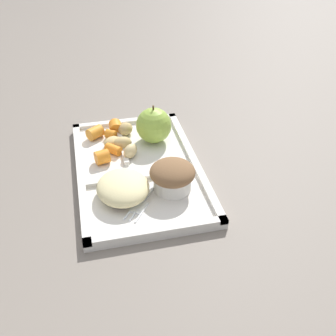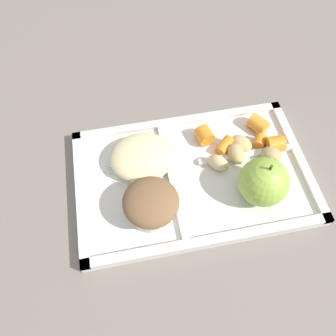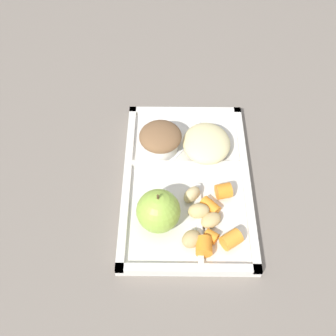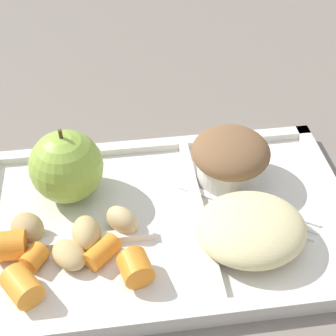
% 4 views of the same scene
% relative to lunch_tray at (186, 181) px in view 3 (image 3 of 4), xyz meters
% --- Properties ---
extents(ground, '(6.00, 6.00, 0.00)m').
position_rel_lunch_tray_xyz_m(ground, '(0.00, 0.00, -0.01)').
color(ground, slate).
extents(lunch_tray, '(0.37, 0.23, 0.02)m').
position_rel_lunch_tray_xyz_m(lunch_tray, '(0.00, 0.00, 0.00)').
color(lunch_tray, silver).
rests_on(lunch_tray, ground).
extents(green_apple, '(0.07, 0.07, 0.08)m').
position_rel_lunch_tray_xyz_m(green_apple, '(-0.09, 0.05, 0.04)').
color(green_apple, '#93B742').
rests_on(green_apple, lunch_tray).
extents(bran_muffin, '(0.08, 0.08, 0.05)m').
position_rel_lunch_tray_xyz_m(bran_muffin, '(0.07, 0.05, 0.03)').
color(bran_muffin, silver).
rests_on(bran_muffin, lunch_tray).
extents(carrot_slice_center, '(0.04, 0.04, 0.02)m').
position_rel_lunch_tray_xyz_m(carrot_slice_center, '(-0.06, -0.04, 0.01)').
color(carrot_slice_center, orange).
rests_on(carrot_slice_center, lunch_tray).
extents(carrot_slice_tilted, '(0.03, 0.03, 0.03)m').
position_rel_lunch_tray_xyz_m(carrot_slice_tilted, '(-0.14, -0.02, 0.02)').
color(carrot_slice_tilted, orange).
rests_on(carrot_slice_tilted, lunch_tray).
extents(carrot_slice_edge, '(0.03, 0.03, 0.02)m').
position_rel_lunch_tray_xyz_m(carrot_slice_edge, '(-0.12, -0.04, 0.01)').
color(carrot_slice_edge, orange).
rests_on(carrot_slice_edge, lunch_tray).
extents(carrot_slice_diagonal, '(0.03, 0.03, 0.03)m').
position_rel_lunch_tray_xyz_m(carrot_slice_diagonal, '(-0.03, -0.06, 0.02)').
color(carrot_slice_diagonal, orange).
rests_on(carrot_slice_diagonal, lunch_tray).
extents(carrot_slice_small, '(0.04, 0.04, 0.03)m').
position_rel_lunch_tray_xyz_m(carrot_slice_small, '(-0.13, -0.07, 0.02)').
color(carrot_slice_small, orange).
rests_on(carrot_slice_small, lunch_tray).
extents(potato_chunk_golden, '(0.03, 0.04, 0.03)m').
position_rel_lunch_tray_xyz_m(potato_chunk_golden, '(-0.07, -0.02, 0.02)').
color(potato_chunk_golden, tan).
rests_on(potato_chunk_golden, lunch_tray).
extents(potato_chunk_wedge, '(0.04, 0.05, 0.02)m').
position_rel_lunch_tray_xyz_m(potato_chunk_wedge, '(-0.09, -0.04, 0.01)').
color(potato_chunk_wedge, tan).
rests_on(potato_chunk_wedge, lunch_tray).
extents(potato_chunk_browned, '(0.04, 0.04, 0.03)m').
position_rel_lunch_tray_xyz_m(potato_chunk_browned, '(-0.13, -0.01, 0.02)').
color(potato_chunk_browned, tan).
rests_on(potato_chunk_browned, lunch_tray).
extents(potato_chunk_small, '(0.04, 0.04, 0.03)m').
position_rel_lunch_tray_xyz_m(potato_chunk_small, '(-0.04, -0.01, 0.02)').
color(potato_chunk_small, tan).
rests_on(potato_chunk_small, lunch_tray).
extents(egg_noodle_pile, '(0.10, 0.09, 0.04)m').
position_rel_lunch_tray_xyz_m(egg_noodle_pile, '(0.07, -0.04, 0.02)').
color(egg_noodle_pile, beige).
rests_on(egg_noodle_pile, lunch_tray).
extents(meatball_back, '(0.03, 0.03, 0.03)m').
position_rel_lunch_tray_xyz_m(meatball_back, '(0.10, -0.05, 0.02)').
color(meatball_back, brown).
rests_on(meatball_back, lunch_tray).
extents(meatball_center, '(0.03, 0.03, 0.03)m').
position_rel_lunch_tray_xyz_m(meatball_center, '(0.08, -0.04, 0.02)').
color(meatball_center, brown).
rests_on(meatball_center, lunch_tray).
extents(meatball_front, '(0.03, 0.03, 0.03)m').
position_rel_lunch_tray_xyz_m(meatball_front, '(0.06, -0.04, 0.02)').
color(meatball_front, brown).
rests_on(meatball_front, lunch_tray).
extents(plastic_fork, '(0.13, 0.09, 0.00)m').
position_rel_lunch_tray_xyz_m(plastic_fork, '(0.09, -0.01, 0.01)').
color(plastic_fork, white).
rests_on(plastic_fork, lunch_tray).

